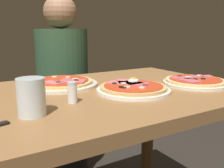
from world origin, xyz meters
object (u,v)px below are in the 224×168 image
at_px(pizza_across_left, 61,83).
at_px(pizza_across_right, 195,82).
at_px(diner_person, 63,96).
at_px(pizza_foreground, 133,88).
at_px(water_glass_far, 32,100).
at_px(dining_table, 83,126).
at_px(salt_shaker, 72,93).

bearing_deg(pizza_across_left, pizza_across_right, -28.25).
relative_size(pizza_across_right, diner_person, 0.22).
height_order(pizza_foreground, water_glass_far, water_glass_far).
bearing_deg(pizza_across_left, pizza_foreground, -50.39).
bearing_deg(dining_table, pizza_foreground, -23.55).
bearing_deg(pizza_across_left, salt_shaker, -102.48).
height_order(pizza_foreground, pizza_across_right, pizza_foreground).
height_order(dining_table, pizza_across_left, pizza_across_left).
relative_size(dining_table, diner_person, 1.06).
distance_m(pizza_across_right, salt_shaker, 0.54).
relative_size(pizza_foreground, water_glass_far, 2.67).
bearing_deg(pizza_across_left, diner_person, 69.14).
height_order(salt_shaker, diner_person, diner_person).
height_order(dining_table, diner_person, diner_person).
relative_size(dining_table, salt_shaker, 18.68).
distance_m(dining_table, pizza_foreground, 0.23).
bearing_deg(pizza_foreground, salt_shaker, -175.06).
bearing_deg(water_glass_far, pizza_across_right, 4.04).
xyz_separation_m(dining_table, pizza_foreground, (0.17, -0.07, 0.14)).
bearing_deg(salt_shaker, water_glass_far, -157.75).
bearing_deg(pizza_across_right, salt_shaker, 179.09).
height_order(pizza_across_right, diner_person, diner_person).
bearing_deg(salt_shaker, pizza_foreground, 4.94).
distance_m(pizza_foreground, diner_person, 0.81).
distance_m(water_glass_far, salt_shaker, 0.15).
distance_m(dining_table, pizza_across_right, 0.50).
bearing_deg(salt_shaker, pizza_across_right, -0.91).
bearing_deg(dining_table, pizza_across_right, -12.64).
xyz_separation_m(dining_table, pizza_across_left, (-0.02, 0.16, 0.13)).
distance_m(pizza_foreground, pizza_across_left, 0.30).
height_order(dining_table, pizza_foreground, pizza_foreground).
xyz_separation_m(pizza_foreground, diner_person, (0.02, 0.78, -0.20)).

